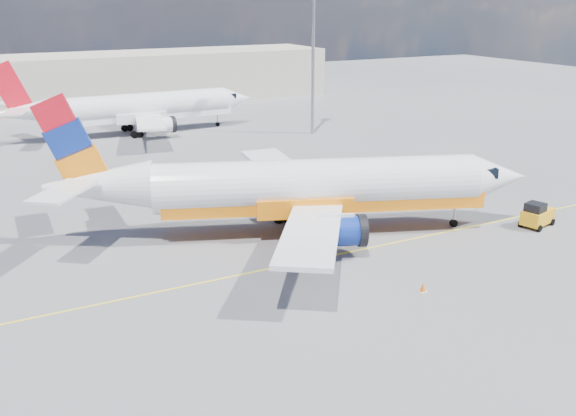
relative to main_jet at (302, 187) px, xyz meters
name	(u,v)px	position (x,y,z in m)	size (l,w,h in m)	color
ground	(328,278)	(-2.28, -7.72, -3.59)	(240.00, 240.00, 0.00)	#5C5C60
taxi_line	(305,261)	(-2.28, -4.72, -3.59)	(70.00, 0.15, 0.01)	yellow
terminal_main	(118,79)	(2.72, 67.28, 0.41)	(70.00, 14.00, 8.00)	#B9B3A0
main_jet	(302,187)	(0.00, 0.00, 0.00)	(35.33, 26.75, 10.77)	white
second_jet	(137,108)	(-0.96, 41.46, -0.30)	(32.54, 25.77, 9.87)	white
gse_tug	(537,215)	(16.70, -6.93, -2.67)	(3.05, 2.34, 1.96)	black
traffic_cone	(423,287)	(1.71, -11.99, -3.30)	(0.42, 0.42, 0.59)	white
floodlight_mast	(313,39)	(18.79, 31.41, 8.13)	(1.43, 1.43, 19.56)	#919299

